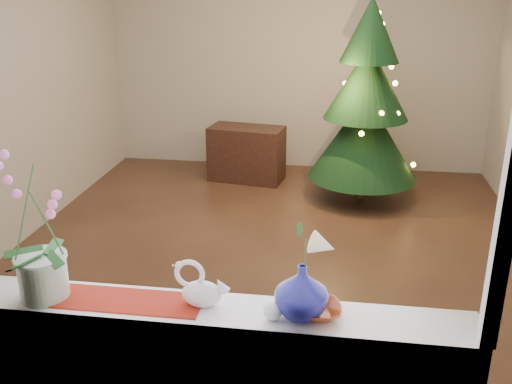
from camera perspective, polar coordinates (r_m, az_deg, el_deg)
ground at (r=4.91m, az=1.69°, el=-6.13°), size 5.00×5.00×0.00m
wall_back at (r=6.94m, az=4.29°, el=13.36°), size 4.50×0.10×2.70m
wall_front at (r=2.11m, az=-5.91°, el=-3.32°), size 4.50×0.10×2.70m
wall_left at (r=5.22m, az=-23.83°, el=9.41°), size 0.10×5.00×2.70m
windowsill at (r=2.43m, az=-4.77°, el=-11.85°), size 2.20×0.26×0.04m
window_frame at (r=2.02m, az=-6.06°, el=6.15°), size 2.22×0.06×1.60m
runner at (r=2.52m, az=-13.38°, el=-10.47°), size 0.70×0.20×0.01m
orchid_pot at (r=2.51m, az=-21.14°, el=-3.37°), size 0.25×0.25×0.64m
swan at (r=2.39m, az=-5.48°, el=-9.19°), size 0.25×0.15×0.20m
blue_vase at (r=2.30m, az=4.59°, el=-9.49°), size 0.32×0.32×0.26m
lily at (r=2.19m, az=4.76°, el=-4.31°), size 0.14×0.08×0.20m
paperweight at (r=2.32m, az=1.67°, el=-11.80°), size 0.10×0.10×0.08m
amber_dish at (r=2.36m, az=6.19°, el=-11.77°), size 0.19×0.19×0.04m
xmas_tree at (r=5.95m, az=10.95°, el=8.78°), size 1.41×1.41×2.07m
side_table at (r=6.60m, az=-0.94°, el=3.85°), size 0.89×0.55×0.63m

